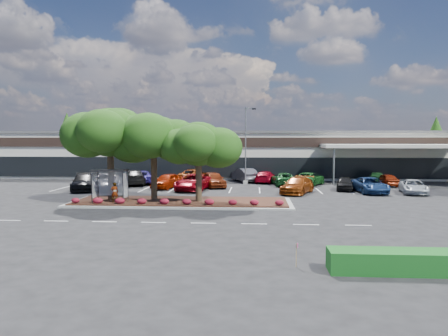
# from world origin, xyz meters

# --- Properties ---
(ground) EXTENTS (160.00, 160.00, 0.00)m
(ground) POSITION_xyz_m (0.00, 0.00, 0.00)
(ground) COLOR black
(ground) RESTS_ON ground
(retail_store) EXTENTS (80.40, 25.20, 6.25)m
(retail_store) POSITION_xyz_m (0.06, 33.91, 3.15)
(retail_store) COLOR silver
(retail_store) RESTS_ON ground
(landscape_island) EXTENTS (18.00, 6.00, 0.26)m
(landscape_island) POSITION_xyz_m (-2.00, 4.00, 0.12)
(landscape_island) COLOR gray
(landscape_island) RESTS_ON ground
(lane_markings) EXTENTS (33.12, 20.06, 0.01)m
(lane_markings) POSITION_xyz_m (-0.14, 10.42, 0.01)
(lane_markings) COLOR silver
(lane_markings) RESTS_ON ground
(shrub_row) EXTENTS (17.00, 0.80, 0.50)m
(shrub_row) POSITION_xyz_m (-2.00, 1.90, 0.51)
(shrub_row) COLOR maroon
(shrub_row) RESTS_ON landscape_island
(bus_shelter) EXTENTS (2.75, 1.55, 2.59)m
(bus_shelter) POSITION_xyz_m (-7.50, 2.95, 2.31)
(bus_shelter) COLOR black
(bus_shelter) RESTS_ON landscape_island
(island_tree_west) EXTENTS (7.20, 7.20, 7.89)m
(island_tree_west) POSITION_xyz_m (-8.00, 4.50, 4.21)
(island_tree_west) COLOR #183A0D
(island_tree_west) RESTS_ON landscape_island
(island_tree_mid) EXTENTS (6.60, 6.60, 7.32)m
(island_tree_mid) POSITION_xyz_m (-4.50, 5.20, 3.92)
(island_tree_mid) COLOR #183A0D
(island_tree_mid) RESTS_ON landscape_island
(island_tree_east) EXTENTS (5.80, 5.80, 6.50)m
(island_tree_east) POSITION_xyz_m (-0.50, 3.70, 3.51)
(island_tree_east) COLOR #183A0D
(island_tree_east) RESTS_ON landscape_island
(hedge_south_east) EXTENTS (6.00, 1.30, 0.90)m
(hedge_south_east) POSITION_xyz_m (10.00, -13.50, 0.45)
(hedge_south_east) COLOR #154B1A
(hedge_south_east) RESTS_ON ground
(conifer_north_west) EXTENTS (4.40, 4.40, 10.00)m
(conifer_north_west) POSITION_xyz_m (-30.00, 46.00, 5.00)
(conifer_north_west) COLOR #183A0D
(conifer_north_west) RESTS_ON ground
(conifer_north_east) EXTENTS (3.96, 3.96, 9.00)m
(conifer_north_east) POSITION_xyz_m (34.00, 44.00, 4.50)
(conifer_north_east) COLOR #183A0D
(conifer_north_east) RESTS_ON ground
(person_waiting) EXTENTS (0.66, 0.52, 1.60)m
(person_waiting) POSITION_xyz_m (-7.04, 2.51, 1.06)
(person_waiting) COLOR #594C47
(person_waiting) RESTS_ON landscape_island
(light_pole) EXTENTS (1.40, 0.82, 8.88)m
(light_pole) POSITION_xyz_m (3.02, 19.29, 3.91)
(light_pole) COLOR gray
(light_pole) RESTS_ON ground
(survey_stake) EXTENTS (0.07, 0.14, 1.01)m
(survey_stake) POSITION_xyz_m (5.79, -13.00, 0.65)
(survey_stake) COLOR tan
(survey_stake) RESTS_ON ground
(car_0) EXTENTS (4.69, 6.76, 1.71)m
(car_0) POSITION_xyz_m (-11.21, 12.76, 0.86)
(car_0) COLOR slate
(car_0) RESTS_ON ground
(car_1) EXTENTS (4.00, 6.24, 1.68)m
(car_1) POSITION_xyz_m (-13.42, 12.19, 0.84)
(car_1) COLOR black
(car_1) RESTS_ON ground
(car_2) EXTENTS (3.21, 5.04, 1.60)m
(car_2) POSITION_xyz_m (-5.29, 14.47, 0.80)
(car_2) COLOR #8C1D03
(car_2) RESTS_ON ground
(car_3) EXTENTS (3.60, 6.31, 1.66)m
(car_3) POSITION_xyz_m (-2.28, 12.97, 0.83)
(car_3) COLOR maroon
(car_3) RESTS_ON ground
(car_4) EXTENTS (3.52, 5.31, 1.68)m
(car_4) POSITION_xyz_m (-0.48, 15.95, 0.84)
(car_4) COLOR maroon
(car_4) RESTS_ON ground
(car_5) EXTENTS (4.12, 5.88, 1.58)m
(car_5) POSITION_xyz_m (8.11, 11.21, 0.79)
(car_5) COLOR #752E09
(car_5) RESTS_ON ground
(car_6) EXTENTS (2.41, 4.32, 1.39)m
(car_6) POSITION_xyz_m (13.20, 14.11, 0.69)
(car_6) COLOR black
(car_6) RESTS_ON ground
(car_7) EXTENTS (2.98, 5.61, 1.50)m
(car_7) POSITION_xyz_m (15.21, 12.16, 0.75)
(car_7) COLOR navy
(car_7) RESTS_ON ground
(car_8) EXTENTS (3.06, 5.14, 1.34)m
(car_8) POSITION_xyz_m (19.23, 11.83, 0.67)
(car_8) COLOR #ADB3BA
(car_8) RESTS_ON ground
(car_9) EXTENTS (4.05, 6.09, 1.55)m
(car_9) POSITION_xyz_m (-9.13, 18.83, 0.78)
(car_9) COLOR navy
(car_9) RESTS_ON ground
(car_10) EXTENTS (4.01, 6.31, 1.70)m
(car_10) POSITION_xyz_m (-9.72, 17.72, 0.85)
(car_10) COLOR black
(car_10) RESTS_ON ground
(car_11) EXTENTS (3.96, 6.23, 1.60)m
(car_11) POSITION_xyz_m (-3.29, 21.15, 0.80)
(car_11) COLOR #6E2606
(car_11) RESTS_ON ground
(car_12) EXTENTS (3.64, 5.34, 1.67)m
(car_12) POSITION_xyz_m (2.72, 22.13, 0.83)
(car_12) COLOR #4C4C52
(car_12) RESTS_ON ground
(car_13) EXTENTS (3.00, 5.06, 1.38)m
(car_13) POSITION_xyz_m (5.29, 21.15, 0.69)
(car_13) COLOR maroon
(car_13) RESTS_ON ground
(car_14) EXTENTS (2.93, 5.41, 1.44)m
(car_14) POSITION_xyz_m (7.28, 18.17, 0.72)
(car_14) COLOR #175121
(car_14) RESTS_ON ground
(car_15) EXTENTS (4.43, 5.84, 1.47)m
(car_15) POSITION_xyz_m (10.11, 18.70, 0.74)
(car_15) COLOR #1A561E
(car_15) RESTS_ON ground
(car_16) EXTENTS (2.09, 4.23, 1.39)m
(car_16) POSITION_xyz_m (18.62, 18.47, 0.69)
(car_16) COLOR maroon
(car_16) RESTS_ON ground
(car_17) EXTENTS (2.86, 4.69, 1.49)m
(car_17) POSITION_xyz_m (18.22, 20.78, 0.75)
(car_17) COLOR #1E4E24
(car_17) RESTS_ON ground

